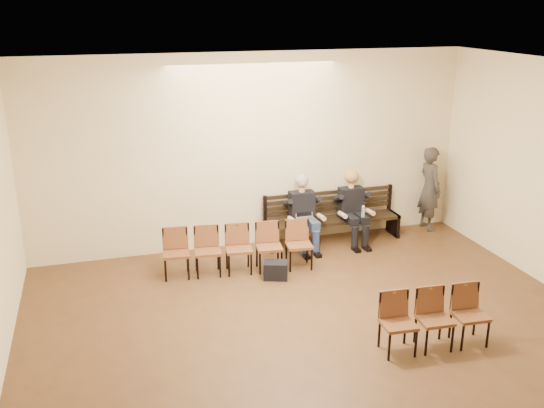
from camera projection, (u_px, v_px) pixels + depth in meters
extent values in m
plane|color=brown|center=(369.00, 402.00, 6.83)|extent=(10.00, 10.00, 0.00)
cube|color=#FBE7B4|center=(253.00, 152.00, 10.82)|extent=(8.00, 0.02, 3.50)
cube|color=white|center=(388.00, 90.00, 5.72)|extent=(8.00, 10.00, 0.02)
cube|color=black|center=(332.00, 230.00, 11.37)|extent=(2.60, 0.90, 0.45)
cube|color=silver|center=(306.00, 221.00, 10.84)|extent=(0.37, 0.33, 0.23)
cylinder|color=silver|center=(363.00, 218.00, 11.00)|extent=(0.07, 0.07, 0.22)
cube|color=black|center=(276.00, 270.00, 9.86)|extent=(0.45, 0.38, 0.29)
imported|color=#35312B|center=(430.00, 182.00, 11.80)|extent=(0.48, 0.71, 1.91)
cube|color=brown|center=(239.00, 249.00, 10.02)|extent=(2.51, 0.70, 0.81)
cube|color=brown|center=(435.00, 320.00, 7.80)|extent=(1.45, 0.53, 0.79)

